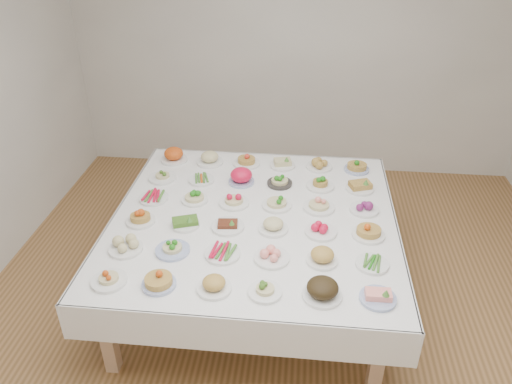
# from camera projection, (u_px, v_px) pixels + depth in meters

# --- Properties ---
(room_envelope) EXTENTS (5.02, 5.02, 2.81)m
(room_envelope) POSITION_uv_depth(u_px,v_px,m) (290.00, 92.00, 3.05)
(room_envelope) COLOR #9D6E41
(room_envelope) RESTS_ON ground
(display_table) EXTENTS (2.17, 2.17, 0.75)m
(display_table) POSITION_uv_depth(u_px,v_px,m) (254.00, 224.00, 3.85)
(display_table) COLOR white
(display_table) RESTS_ON ground
(dish_0) EXTENTS (0.22, 0.22, 0.11)m
(dish_0) POSITION_uv_depth(u_px,v_px,m) (109.00, 277.00, 3.15)
(dish_0) COLOR white
(dish_0) RESTS_ON display_table
(dish_1) EXTENTS (0.21, 0.21, 0.13)m
(dish_1) POSITION_uv_depth(u_px,v_px,m) (158.00, 279.00, 3.11)
(dish_1) COLOR #4C66B2
(dish_1) RESTS_ON display_table
(dish_2) EXTENTS (0.22, 0.22, 0.11)m
(dish_2) POSITION_uv_depth(u_px,v_px,m) (214.00, 283.00, 3.09)
(dish_2) COLOR white
(dish_2) RESTS_ON display_table
(dish_3) EXTENTS (0.21, 0.21, 0.10)m
(dish_3) POSITION_uv_depth(u_px,v_px,m) (265.00, 288.00, 3.06)
(dish_3) COLOR white
(dish_3) RESTS_ON display_table
(dish_4) EXTENTS (0.26, 0.26, 0.15)m
(dish_4) POSITION_uv_depth(u_px,v_px,m) (323.00, 287.00, 3.02)
(dish_4) COLOR white
(dish_4) RESTS_ON display_table
(dish_5) EXTENTS (0.22, 0.22, 0.10)m
(dish_5) POSITION_uv_depth(u_px,v_px,m) (378.00, 294.00, 3.01)
(dish_5) COLOR #4C66B2
(dish_5) RESTS_ON display_table
(dish_6) EXTENTS (0.23, 0.23, 0.11)m
(dish_6) POSITION_uv_depth(u_px,v_px,m) (125.00, 244.00, 3.43)
(dish_6) COLOR white
(dish_6) RESTS_ON display_table
(dish_7) EXTENTS (0.24, 0.24, 0.11)m
(dish_7) POSITION_uv_depth(u_px,v_px,m) (172.00, 246.00, 3.42)
(dish_7) COLOR #4C66B2
(dish_7) RESTS_ON display_table
(dish_8) EXTENTS (0.25, 0.24, 0.06)m
(dish_8) POSITION_uv_depth(u_px,v_px,m) (223.00, 252.00, 3.40)
(dish_8) COLOR white
(dish_8) RESTS_ON display_table
(dish_9) EXTENTS (0.24, 0.24, 0.10)m
(dish_9) POSITION_uv_depth(u_px,v_px,m) (272.00, 254.00, 3.35)
(dish_9) COLOR white
(dish_9) RESTS_ON display_table
(dish_10) EXTENTS (0.21, 0.21, 0.12)m
(dish_10) POSITION_uv_depth(u_px,v_px,m) (322.00, 256.00, 3.32)
(dish_10) COLOR white
(dish_10) RESTS_ON display_table
(dish_11) EXTENTS (0.22, 0.22, 0.05)m
(dish_11) POSITION_uv_depth(u_px,v_px,m) (372.00, 263.00, 3.30)
(dish_11) COLOR white
(dish_11) RESTS_ON display_table
(dish_12) EXTENTS (0.21, 0.21, 0.13)m
(dish_12) POSITION_uv_depth(u_px,v_px,m) (140.00, 216.00, 3.72)
(dish_12) COLOR white
(dish_12) RESTS_ON display_table
(dish_13) EXTENTS (0.21, 0.21, 0.10)m
(dish_13) POSITION_uv_depth(u_px,v_px,m) (185.00, 221.00, 3.69)
(dish_13) COLOR white
(dish_13) RESTS_ON display_table
(dish_14) EXTENTS (0.24, 0.24, 0.10)m
(dish_14) POSITION_uv_depth(u_px,v_px,m) (228.00, 223.00, 3.67)
(dish_14) COLOR white
(dish_14) RESTS_ON display_table
(dish_15) EXTENTS (0.22, 0.22, 0.12)m
(dish_15) POSITION_uv_depth(u_px,v_px,m) (273.00, 224.00, 3.64)
(dish_15) COLOR white
(dish_15) RESTS_ON display_table
(dish_16) EXTENTS (0.23, 0.23, 0.09)m
(dish_16) POSITION_uv_depth(u_px,v_px,m) (321.00, 229.00, 3.61)
(dish_16) COLOR white
(dish_16) RESTS_ON display_table
(dish_17) EXTENTS (0.23, 0.23, 0.15)m
(dish_17) POSITION_uv_depth(u_px,v_px,m) (369.00, 228.00, 3.56)
(dish_17) COLOR white
(dish_17) RESTS_ON display_table
(dish_18) EXTENTS (0.23, 0.23, 0.06)m
(dish_18) POSITION_uv_depth(u_px,v_px,m) (154.00, 197.00, 4.02)
(dish_18) COLOR white
(dish_18) RESTS_ON display_table
(dish_19) EXTENTS (0.21, 0.21, 0.12)m
(dish_19) POSITION_uv_depth(u_px,v_px,m) (194.00, 195.00, 3.98)
(dish_19) COLOR white
(dish_19) RESTS_ON display_table
(dish_20) EXTENTS (0.23, 0.23, 0.13)m
(dish_20) POSITION_uv_depth(u_px,v_px,m) (234.00, 197.00, 3.94)
(dish_20) COLOR white
(dish_20) RESTS_ON display_table
(dish_21) EXTENTS (0.23, 0.23, 0.13)m
(dish_21) POSITION_uv_depth(u_px,v_px,m) (277.00, 200.00, 3.91)
(dish_21) COLOR white
(dish_21) RESTS_ON display_table
(dish_22) EXTENTS (0.26, 0.26, 0.14)m
(dish_22) POSITION_uv_depth(u_px,v_px,m) (319.00, 202.00, 3.88)
(dish_22) COLOR white
(dish_22) RESTS_ON display_table
(dish_23) EXTENTS (0.22, 0.22, 0.10)m
(dish_23) POSITION_uv_depth(u_px,v_px,m) (365.00, 206.00, 3.86)
(dish_23) COLOR white
(dish_23) RESTS_ON display_table
(dish_24) EXTENTS (0.24, 0.24, 0.11)m
(dish_24) POSITION_uv_depth(u_px,v_px,m) (162.00, 174.00, 4.29)
(dish_24) COLOR white
(dish_24) RESTS_ON display_table
(dish_25) EXTENTS (0.22, 0.22, 0.05)m
(dish_25) POSITION_uv_depth(u_px,v_px,m) (201.00, 179.00, 4.27)
(dish_25) COLOR white
(dish_25) RESTS_ON display_table
(dish_26) EXTENTS (0.23, 0.23, 0.14)m
(dish_26) POSITION_uv_depth(u_px,v_px,m) (241.00, 176.00, 4.22)
(dish_26) COLOR #4C66B2
(dish_26) RESTS_ON display_table
(dish_27) EXTENTS (0.21, 0.21, 0.12)m
(dish_27) POSITION_uv_depth(u_px,v_px,m) (280.00, 179.00, 4.21)
(dish_27) COLOR #2C2A27
(dish_27) RESTS_ON display_table
(dish_28) EXTENTS (0.23, 0.23, 0.12)m
(dish_28) POSITION_uv_depth(u_px,v_px,m) (320.00, 182.00, 4.17)
(dish_28) COLOR white
(dish_28) RESTS_ON display_table
(dish_29) EXTENTS (0.23, 0.23, 0.11)m
(dish_29) POSITION_uv_depth(u_px,v_px,m) (360.00, 185.00, 4.14)
(dish_29) COLOR white
(dish_29) RESTS_ON display_table
(dish_30) EXTENTS (0.24, 0.24, 0.15)m
(dish_30) POSITION_uv_depth(u_px,v_px,m) (174.00, 154.00, 4.57)
(dish_30) COLOR white
(dish_30) RESTS_ON display_table
(dish_31) EXTENTS (0.26, 0.26, 0.14)m
(dish_31) POSITION_uv_depth(u_px,v_px,m) (210.00, 157.00, 4.54)
(dish_31) COLOR white
(dish_31) RESTS_ON display_table
(dish_32) EXTENTS (0.24, 0.24, 0.13)m
(dish_32) POSITION_uv_depth(u_px,v_px,m) (246.00, 159.00, 4.52)
(dish_32) COLOR white
(dish_32) RESTS_ON display_table
(dish_33) EXTENTS (0.22, 0.22, 0.10)m
(dish_33) POSITION_uv_depth(u_px,v_px,m) (283.00, 162.00, 4.49)
(dish_33) COLOR white
(dish_33) RESTS_ON display_table
(dish_34) EXTENTS (0.23, 0.23, 0.11)m
(dish_34) POSITION_uv_depth(u_px,v_px,m) (319.00, 163.00, 4.46)
(dish_34) COLOR white
(dish_34) RESTS_ON display_table
(dish_35) EXTENTS (0.22, 0.22, 0.13)m
(dish_35) POSITION_uv_depth(u_px,v_px,m) (357.00, 165.00, 4.42)
(dish_35) COLOR #4C66B2
(dish_35) RESTS_ON display_table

